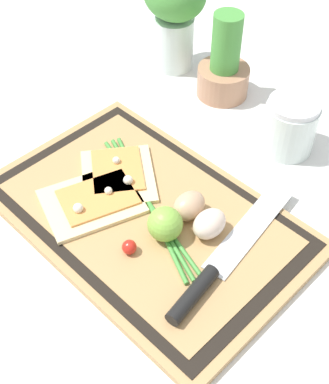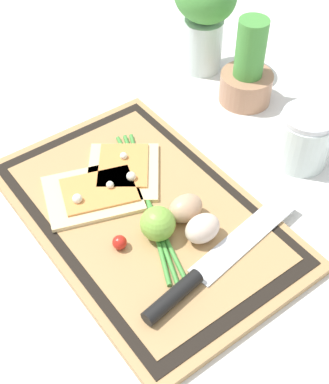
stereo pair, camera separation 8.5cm
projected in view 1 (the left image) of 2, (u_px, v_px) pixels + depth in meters
ground_plane at (147, 219)px, 0.86m from camera, size 6.00×6.00×0.00m
cutting_board at (147, 216)px, 0.85m from camera, size 0.50×0.32×0.02m
pizza_slice_near at (93, 200)px, 0.86m from camera, size 0.16×0.18×0.02m
pizza_slice_far at (118, 175)px, 0.90m from camera, size 0.18×0.18×0.02m
knife at (215, 269)px, 0.76m from camera, size 0.08×0.32×0.02m
egg_brown at (189, 206)px, 0.83m from camera, size 0.04×0.06×0.04m
egg_pink at (209, 224)px, 0.80m from camera, size 0.04×0.06×0.04m
lime at (165, 224)px, 0.79m from camera, size 0.05×0.05×0.05m
cherry_tomato_red at (129, 247)px, 0.78m from camera, size 0.02×0.02×0.02m
scallion_bunch at (149, 203)px, 0.85m from camera, size 0.32×0.14×0.01m
herb_pot at (224, 68)px, 1.04m from camera, size 0.10×0.10×0.17m
sauce_jar at (289, 129)px, 0.94m from camera, size 0.09×0.09×0.10m
herb_glass at (174, 9)px, 1.06m from camera, size 0.13×0.12×0.22m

